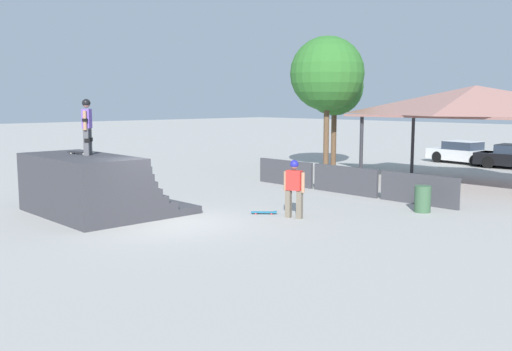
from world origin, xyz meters
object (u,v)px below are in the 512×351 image
(skateboard_on_deck, at_px, (80,152))
(skater_on_deck, at_px, (87,123))
(trash_bin, at_px, (423,199))
(tree_far_back, at_px, (335,87))
(tree_beside_pavilion, at_px, (327,74))
(parked_car_white, at_px, (464,153))
(skateboard_on_ground, at_px, (265,212))
(bystander_walking, at_px, (294,184))

(skateboard_on_deck, bearing_deg, skater_on_deck, -12.58)
(skater_on_deck, relative_size, trash_bin, 2.04)
(skateboard_on_deck, distance_m, trash_bin, 11.01)
(skater_on_deck, bearing_deg, skateboard_on_deck, -132.91)
(tree_far_back, distance_m, trash_bin, 12.95)
(tree_far_back, height_order, trash_bin, tree_far_back)
(skateboard_on_deck, distance_m, tree_beside_pavilion, 14.56)
(tree_beside_pavilion, xyz_separation_m, trash_bin, (9.20, -6.19, -4.46))
(skateboard_on_deck, bearing_deg, parked_car_white, 65.93)
(tree_beside_pavilion, xyz_separation_m, tree_far_back, (-0.60, 1.34, -0.62))
(skateboard_on_deck, xyz_separation_m, skateboard_on_ground, (4.24, 4.05, -1.86))
(skateboard_on_deck, bearing_deg, tree_beside_pavilion, 76.41)
(bystander_walking, height_order, parked_car_white, bystander_walking)
(bystander_walking, bearing_deg, skateboard_on_deck, 20.75)
(tree_far_back, height_order, parked_car_white, tree_far_back)
(skateboard_on_ground, bearing_deg, trash_bin, 6.78)
(skater_on_deck, bearing_deg, skateboard_on_ground, 85.42)
(parked_car_white, bearing_deg, tree_far_back, -109.82)
(bystander_walking, distance_m, tree_far_back, 13.94)
(skater_on_deck, bearing_deg, tree_beside_pavilion, 137.88)
(bystander_walking, xyz_separation_m, tree_far_back, (-7.63, 11.21, 3.22))
(skateboard_on_ground, distance_m, trash_bin, 5.07)
(bystander_walking, distance_m, tree_beside_pavilion, 12.72)
(skateboard_on_ground, relative_size, parked_car_white, 0.17)
(bystander_walking, xyz_separation_m, trash_bin, (2.17, 3.68, -0.62))
(skateboard_on_ground, bearing_deg, parked_car_white, 55.00)
(bystander_walking, bearing_deg, trash_bin, -138.79)
(skateboard_on_deck, bearing_deg, trash_bin, 26.25)
(skater_on_deck, height_order, tree_far_back, tree_far_back)
(skater_on_deck, xyz_separation_m, tree_far_back, (-2.79, 15.43, 1.41))
(skateboard_on_deck, height_order, trash_bin, skateboard_on_deck)
(skater_on_deck, xyz_separation_m, trash_bin, (7.01, 7.90, -2.43))
(tree_beside_pavilion, xyz_separation_m, parked_car_white, (3.11, 8.46, -4.29))
(parked_car_white, bearing_deg, bystander_walking, -70.24)
(skater_on_deck, distance_m, parked_car_white, 22.68)
(bystander_walking, height_order, tree_far_back, tree_far_back)
(bystander_walking, relative_size, tree_beside_pavilion, 0.26)
(skateboard_on_ground, xyz_separation_m, tree_beside_pavilion, (-5.99, 10.10, 4.83))
(skateboard_on_deck, xyz_separation_m, bystander_walking, (5.28, 4.28, -0.88))
(tree_far_back, bearing_deg, skateboard_on_ground, -60.04)
(tree_far_back, xyz_separation_m, trash_bin, (9.80, -7.53, -3.84))
(bystander_walking, distance_m, trash_bin, 4.32)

